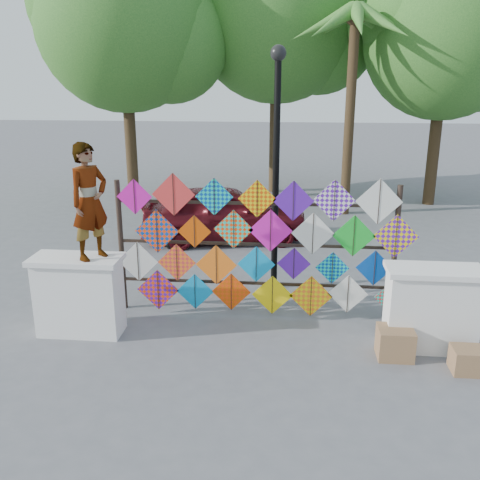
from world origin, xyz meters
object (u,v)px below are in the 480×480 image
Objects in this scene: vendor_woman at (89,202)px; sedan at (225,213)px; kite_rack at (259,247)px; lamppost at (276,149)px.

vendor_woman is 5.58m from sedan.
vendor_woman is (-2.48, -0.93, 0.94)m from kite_rack.
kite_rack reaches higher than sedan.
vendor_woman is 0.43× the size of sedan.
kite_rack is at bearing -37.21° from vendor_woman.
kite_rack is 4.44m from sedan.
vendor_woman is at bearing -140.87° from lamppost.
sedan is at bearing 113.80° from lamppost.
sedan is at bearing 17.40° from vendor_woman.
vendor_woman is 0.39× the size of lamppost.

